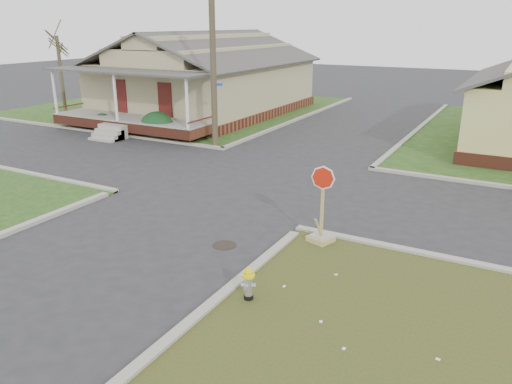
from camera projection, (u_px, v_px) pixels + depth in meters
The scene contains 11 objects.
ground at pixel (171, 224), 14.87m from camera, with size 120.00×120.00×0.00m, color #2B2A2D.
verge_far_left at pixel (182, 107), 35.72m from camera, with size 19.00×19.00×0.05m, color #224117.
curbs at pixel (252, 180), 19.03m from camera, with size 80.00×40.00×0.12m, color #A09E90, non-canonical shape.
manhole at pixel (224, 245), 13.45m from camera, with size 0.64×0.64×0.01m, color black.
corner_house at pixel (205, 78), 32.55m from camera, with size 10.10×15.50×5.30m.
utility_pole at pixel (213, 47), 22.68m from camera, with size 1.80×0.28×9.00m.
tree_far_left at pixel (61, 75), 32.21m from camera, with size 0.22×0.22×4.90m, color #403525.
fire_hydrant at pixel (248, 282), 10.62m from camera, with size 0.28×0.28×0.75m.
stop_sign at pixel (321, 225), 13.45m from camera, with size 0.61×0.59×2.14m.
hedge_left at pixel (103, 121), 27.89m from camera, with size 1.24×1.02×0.95m, color #143716.
hedge_right at pixel (157, 125), 25.91m from camera, with size 1.62×1.33×1.24m, color #143716.
Camera 1 is at (8.83, -10.87, 5.68)m, focal length 35.00 mm.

